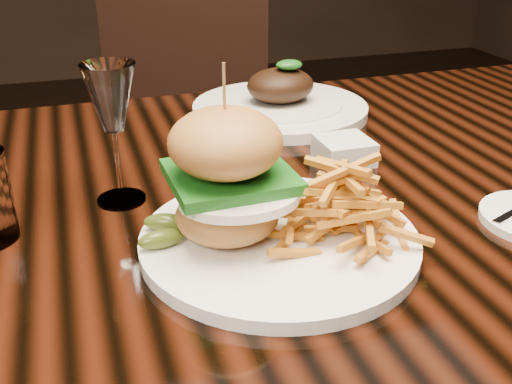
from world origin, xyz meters
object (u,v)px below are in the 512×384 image
object	(u,v)px
dining_table	(244,244)
far_dish	(280,104)
wine_glass	(111,103)
chair_far	(188,121)
burger_plate	(276,202)

from	to	relation	value
dining_table	far_dish	bearing A→B (deg)	61.63
wine_glass	far_dish	xyz separation A→B (m)	(0.30, 0.26, -0.11)
dining_table	chair_far	distance (m)	0.90
burger_plate	wine_glass	distance (m)	0.23
dining_table	burger_plate	distance (m)	0.19
dining_table	chair_far	size ratio (longest dim) A/B	1.68
far_dish	dining_table	bearing A→B (deg)	-118.37
wine_glass	chair_far	world-z (taller)	chair_far
chair_far	burger_plate	bearing A→B (deg)	-82.40
far_dish	chair_far	size ratio (longest dim) A/B	0.32
burger_plate	far_dish	distance (m)	0.45
burger_plate	chair_far	distance (m)	1.07
wine_glass	far_dish	size ratio (longest dim) A/B	0.57
dining_table	far_dish	size ratio (longest dim) A/B	5.26
wine_glass	far_dish	world-z (taller)	wine_glass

